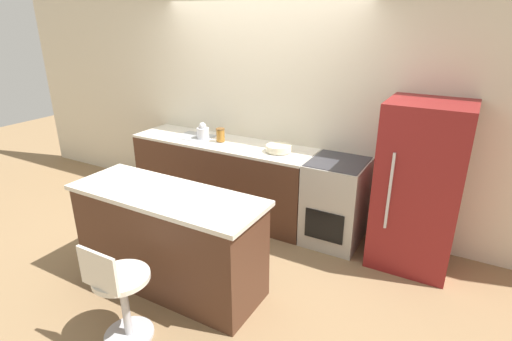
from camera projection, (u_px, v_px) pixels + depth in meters
The scene contains 10 objects.
ground_plane at pixel (232, 228), 4.69m from camera, with size 14.00×14.00×0.00m, color #8E704C.
wall_back at pixel (261, 108), 4.78m from camera, with size 8.00×0.06×2.60m.
back_counter at pixel (223, 177), 4.96m from camera, with size 2.30×0.63×0.93m.
kitchen_island at pixel (169, 239), 3.57m from camera, with size 1.78×0.65×0.92m.
oven_range at pixel (335, 202), 4.29m from camera, with size 0.59×0.64×0.93m.
refrigerator at pixel (419, 187), 3.78m from camera, with size 0.74×0.68×1.63m.
stool_chair at pixel (120, 294), 2.94m from camera, with size 0.42×0.42×0.86m.
kettle at pixel (203, 132), 4.87m from camera, with size 0.15×0.15×0.20m.
mixing_bowl at pixel (279, 148), 4.41m from camera, with size 0.28×0.28×0.07m.
canister_jar at pixel (220, 135), 4.75m from camera, with size 0.11×0.11×0.16m.
Camera 1 is at (2.27, -3.46, 2.33)m, focal length 28.00 mm.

